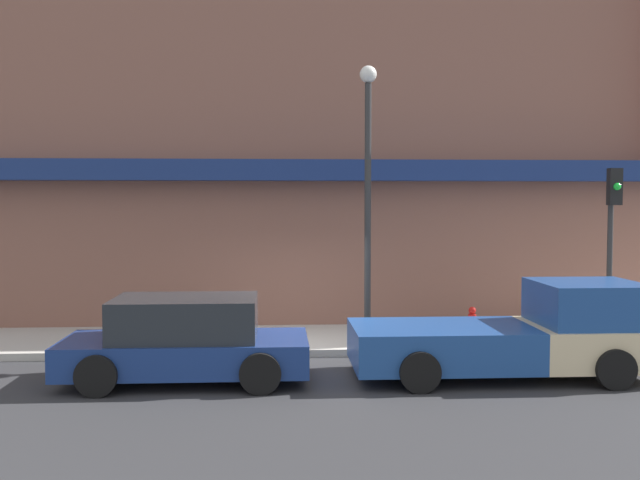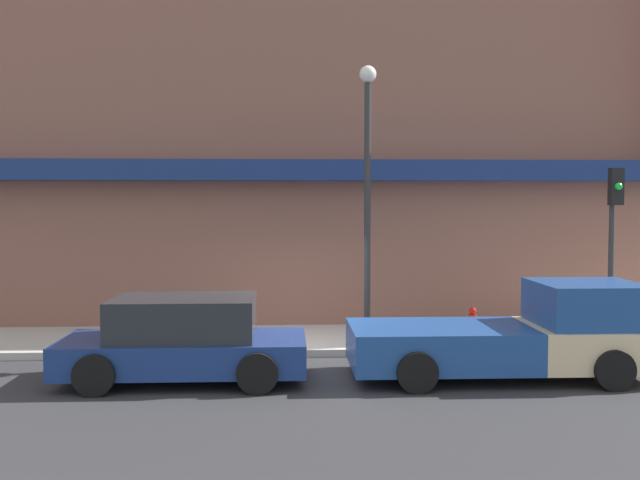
{
  "view_description": "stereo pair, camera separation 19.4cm",
  "coord_description": "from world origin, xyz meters",
  "px_view_note": "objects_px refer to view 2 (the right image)",
  "views": [
    {
      "loc": [
        -0.36,
        -14.47,
        3.21
      ],
      "look_at": [
        0.58,
        1.21,
        2.36
      ],
      "focal_mm": 40.0,
      "sensor_mm": 36.0,
      "label": 1
    },
    {
      "loc": [
        -0.16,
        -14.48,
        3.21
      ],
      "look_at": [
        0.58,
        1.21,
        2.36
      ],
      "focal_mm": 40.0,
      "sensor_mm": 36.0,
      "label": 2
    }
  ],
  "objects_px": {
    "parked_car": "(184,340)",
    "fire_hydrant": "(472,324)",
    "traffic_light": "(613,223)",
    "pickup_truck": "(520,336)",
    "street_lamp": "(367,173)"
  },
  "relations": [
    {
      "from": "parked_car",
      "to": "fire_hydrant",
      "type": "height_order",
      "value": "parked_car"
    },
    {
      "from": "traffic_light",
      "to": "pickup_truck",
      "type": "bearing_deg",
      "value": -138.98
    },
    {
      "from": "pickup_truck",
      "to": "traffic_light",
      "type": "distance_m",
      "value": 4.29
    },
    {
      "from": "fire_hydrant",
      "to": "street_lamp",
      "type": "bearing_deg",
      "value": -168.51
    },
    {
      "from": "pickup_truck",
      "to": "street_lamp",
      "type": "height_order",
      "value": "street_lamp"
    },
    {
      "from": "pickup_truck",
      "to": "parked_car",
      "type": "bearing_deg",
      "value": 178.85
    },
    {
      "from": "pickup_truck",
      "to": "fire_hydrant",
      "type": "distance_m",
      "value": 2.74
    },
    {
      "from": "street_lamp",
      "to": "traffic_light",
      "type": "xyz_separation_m",
      "value": [
        5.42,
        0.26,
        -1.06
      ]
    },
    {
      "from": "fire_hydrant",
      "to": "traffic_light",
      "type": "bearing_deg",
      "value": -4.33
    },
    {
      "from": "traffic_light",
      "to": "parked_car",
      "type": "bearing_deg",
      "value": -164.45
    },
    {
      "from": "fire_hydrant",
      "to": "pickup_truck",
      "type": "bearing_deg",
      "value": -86.68
    },
    {
      "from": "street_lamp",
      "to": "pickup_truck",
      "type": "bearing_deg",
      "value": -41.16
    },
    {
      "from": "pickup_truck",
      "to": "fire_hydrant",
      "type": "bearing_deg",
      "value": 92.17
    },
    {
      "from": "pickup_truck",
      "to": "traffic_light",
      "type": "relative_size",
      "value": 1.44
    },
    {
      "from": "pickup_truck",
      "to": "street_lamp",
      "type": "distance_m",
      "value": 4.56
    }
  ]
}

